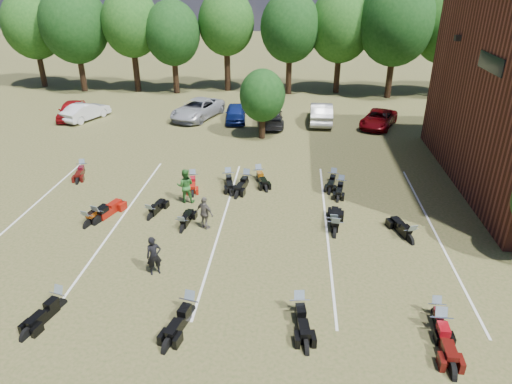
# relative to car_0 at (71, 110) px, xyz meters

# --- Properties ---
(ground) EXTENTS (160.00, 160.00, 0.00)m
(ground) POSITION_rel_car_0_xyz_m (17.86, -18.90, -0.71)
(ground) COLOR brown
(ground) RESTS_ON ground
(car_0) EXTENTS (2.33, 4.37, 1.41)m
(car_0) POSITION_rel_car_0_xyz_m (0.00, 0.00, 0.00)
(car_0) COLOR maroon
(car_0) RESTS_ON ground
(car_1) EXTENTS (2.93, 4.44, 1.38)m
(car_1) POSITION_rel_car_0_xyz_m (1.29, -0.17, -0.01)
(car_1) COLOR silver
(car_1) RESTS_ON ground
(car_2) EXTENTS (4.24, 6.05, 1.53)m
(car_2) POSITION_rel_car_0_xyz_m (10.23, 1.03, 0.06)
(car_2) COLOR #9C9CA4
(car_2) RESTS_ON ground
(car_3) EXTENTS (2.39, 4.86, 1.36)m
(car_3) POSITION_rel_car_0_xyz_m (16.29, -0.33, -0.03)
(car_3) COLOR black
(car_3) RESTS_ON ground
(car_4) EXTENTS (1.98, 4.04, 1.33)m
(car_4) POSITION_rel_car_0_xyz_m (13.43, 0.46, -0.04)
(car_4) COLOR navy
(car_4) RESTS_ON ground
(car_5) EXTENTS (1.79, 4.89, 1.60)m
(car_5) POSITION_rel_car_0_xyz_m (20.25, 0.69, 0.09)
(car_5) COLOR #B0AFAB
(car_5) RESTS_ON ground
(car_6) EXTENTS (3.71, 5.04, 1.27)m
(car_6) POSITION_rel_car_0_xyz_m (24.64, -0.04, -0.07)
(car_6) COLOR #5E050A
(car_6) RESTS_ON ground
(car_7) EXTENTS (3.41, 4.96, 1.33)m
(car_7) POSITION_rel_car_0_xyz_m (32.95, 1.54, -0.04)
(car_7) COLOR #36353A
(car_7) RESTS_ON ground
(person_black) EXTENTS (0.71, 0.62, 1.64)m
(person_black) POSITION_rel_car_0_xyz_m (12.83, -20.21, 0.12)
(person_black) COLOR black
(person_black) RESTS_ON ground
(person_green) EXTENTS (0.95, 0.77, 1.84)m
(person_green) POSITION_rel_car_0_xyz_m (12.66, -13.91, 0.21)
(person_green) COLOR #2C6A27
(person_green) RESTS_ON ground
(person_grey) EXTENTS (1.03, 0.84, 1.64)m
(person_grey) POSITION_rel_car_0_xyz_m (14.17, -16.55, 0.11)
(person_grey) COLOR #57514A
(person_grey) RESTS_ON ground
(motorcycle_1) EXTENTS (1.22, 2.29, 1.22)m
(motorcycle_1) POSITION_rel_car_0_xyz_m (9.97, -22.53, -0.71)
(motorcycle_1) COLOR black
(motorcycle_1) RESTS_ON ground
(motorcycle_3) EXTENTS (1.25, 2.44, 1.30)m
(motorcycle_3) POSITION_rel_car_0_xyz_m (14.72, -22.51, -0.71)
(motorcycle_3) COLOR black
(motorcycle_3) RESTS_ON ground
(motorcycle_4) EXTENTS (1.04, 2.39, 1.29)m
(motorcycle_4) POSITION_rel_car_0_xyz_m (18.57, -22.16, -0.71)
(motorcycle_4) COLOR black
(motorcycle_4) RESTS_ON ground
(motorcycle_5) EXTENTS (0.69, 2.02, 1.12)m
(motorcycle_5) POSITION_rel_car_0_xyz_m (23.32, -21.87, -0.71)
(motorcycle_5) COLOR black
(motorcycle_5) RESTS_ON ground
(motorcycle_6) EXTENTS (0.86, 2.44, 1.35)m
(motorcycle_6) POSITION_rel_car_0_xyz_m (23.23, -22.69, -0.71)
(motorcycle_6) COLOR #430C09
(motorcycle_6) RESTS_ON ground
(motorcycle_7) EXTENTS (1.49, 2.55, 1.35)m
(motorcycle_7) POSITION_rel_car_0_xyz_m (8.92, -16.46, -0.71)
(motorcycle_7) COLOR maroon
(motorcycle_7) RESTS_ON ground
(motorcycle_8) EXTENTS (1.21, 2.29, 1.22)m
(motorcycle_8) POSITION_rel_car_0_xyz_m (8.56, -16.83, -0.71)
(motorcycle_8) COLOR black
(motorcycle_8) RESTS_ON ground
(motorcycle_9) EXTENTS (1.05, 2.09, 1.11)m
(motorcycle_9) POSITION_rel_car_0_xyz_m (11.30, -15.82, -0.71)
(motorcycle_9) COLOR black
(motorcycle_9) RESTS_ON ground
(motorcycle_10) EXTENTS (0.82, 2.06, 1.12)m
(motorcycle_10) POSITION_rel_car_0_xyz_m (13.13, -16.84, -0.71)
(motorcycle_10) COLOR black
(motorcycle_10) RESTS_ON ground
(motorcycle_11) EXTENTS (0.93, 2.24, 1.21)m
(motorcycle_11) POSITION_rel_car_0_xyz_m (20.15, -16.14, -0.71)
(motorcycle_11) COLOR black
(motorcycle_11) RESTS_ON ground
(motorcycle_12) EXTENTS (1.02, 2.48, 1.34)m
(motorcycle_12) POSITION_rel_car_0_xyz_m (20.20, -16.61, -0.71)
(motorcycle_12) COLOR black
(motorcycle_12) RESTS_ON ground
(motorcycle_13) EXTENTS (1.40, 2.37, 1.26)m
(motorcycle_13) POSITION_rel_car_0_xyz_m (23.50, -16.93, -0.71)
(motorcycle_13) COLOR black
(motorcycle_13) RESTS_ON ground
(motorcycle_14) EXTENTS (1.09, 2.17, 1.16)m
(motorcycle_14) POSITION_rel_car_0_xyz_m (5.60, -10.68, -0.71)
(motorcycle_14) COLOR #3D0A08
(motorcycle_14) RESTS_ON ground
(motorcycle_15) EXTENTS (1.06, 2.19, 1.17)m
(motorcycle_15) POSITION_rel_car_0_xyz_m (12.53, -11.67, -0.71)
(motorcycle_15) COLOR #A0170B
(motorcycle_15) RESTS_ON ground
(motorcycle_16) EXTENTS (1.17, 2.30, 1.23)m
(motorcycle_16) POSITION_rel_car_0_xyz_m (14.51, -11.33, -0.71)
(motorcycle_16) COLOR black
(motorcycle_16) RESTS_ON ground
(motorcycle_17) EXTENTS (1.36, 2.31, 1.23)m
(motorcycle_17) POSITION_rel_car_0_xyz_m (16.21, -10.71, -0.71)
(motorcycle_17) COLOR black
(motorcycle_17) RESTS_ON ground
(motorcycle_18) EXTENTS (1.16, 2.39, 1.28)m
(motorcycle_18) POSITION_rel_car_0_xyz_m (15.56, -11.52, -0.71)
(motorcycle_18) COLOR black
(motorcycle_18) RESTS_ON ground
(motorcycle_19) EXTENTS (0.98, 2.11, 1.13)m
(motorcycle_19) POSITION_rel_car_0_xyz_m (20.85, -11.69, -0.71)
(motorcycle_19) COLOR black
(motorcycle_19) RESTS_ON ground
(motorcycle_20) EXTENTS (1.03, 2.16, 1.16)m
(motorcycle_20) POSITION_rel_car_0_xyz_m (20.49, -10.76, -0.71)
(motorcycle_20) COLOR black
(motorcycle_20) RESTS_ON ground
(tree_line) EXTENTS (56.00, 6.00, 9.79)m
(tree_line) POSITION_rel_car_0_xyz_m (16.86, 10.10, 5.61)
(tree_line) COLOR black
(tree_line) RESTS_ON ground
(young_tree_midfield) EXTENTS (3.20, 3.20, 4.70)m
(young_tree_midfield) POSITION_rel_car_0_xyz_m (15.86, -3.40, 2.39)
(young_tree_midfield) COLOR black
(young_tree_midfield) RESTS_ON ground
(parking_lines) EXTENTS (20.10, 14.00, 0.01)m
(parking_lines) POSITION_rel_car_0_xyz_m (14.86, -15.90, -0.70)
(parking_lines) COLOR silver
(parking_lines) RESTS_ON ground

